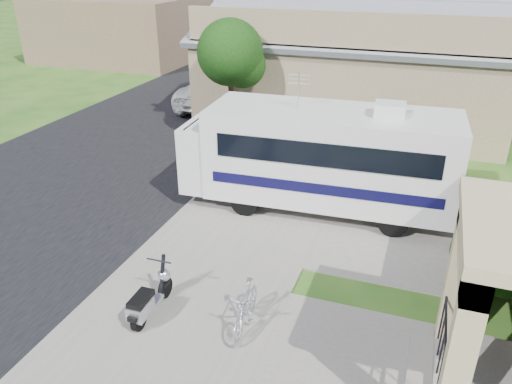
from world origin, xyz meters
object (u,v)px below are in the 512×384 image
(bicycle, at_px, (246,310))
(garden_hose, at_px, (424,348))
(pickup_truck, at_px, (220,89))
(van, at_px, (255,60))
(scooter, at_px, (149,299))
(motorhome, at_px, (320,155))
(shrub, at_px, (501,244))

(bicycle, distance_m, garden_hose, 3.36)
(pickup_truck, xyz_separation_m, van, (-0.60, 6.47, 0.14))
(scooter, relative_size, bicycle, 0.99)
(motorhome, xyz_separation_m, pickup_truck, (-6.78, 8.80, -0.82))
(bicycle, height_order, pickup_truck, pickup_truck)
(bicycle, relative_size, garden_hose, 3.77)
(shrub, bearing_deg, motorhome, 149.10)
(garden_hose, bearing_deg, scooter, -170.92)
(garden_hose, bearing_deg, motorhome, 122.57)
(scooter, bearing_deg, motorhome, 69.37)
(motorhome, bearing_deg, van, 112.80)
(bicycle, relative_size, van, 0.24)
(van, bearing_deg, motorhome, -72.02)
(bicycle, bearing_deg, garden_hose, 4.50)
(garden_hose, bearing_deg, shrub, 61.81)
(scooter, height_order, van, van)
(motorhome, bearing_deg, scooter, -112.40)
(motorhome, relative_size, van, 1.15)
(scooter, bearing_deg, garden_hose, 7.83)
(scooter, xyz_separation_m, pickup_truck, (-4.74, 14.59, 0.35))
(van, bearing_deg, bicycle, -78.54)
(garden_hose, bearing_deg, bicycle, -171.25)
(shrub, height_order, scooter, shrub)
(shrub, distance_m, van, 21.44)
(shrub, xyz_separation_m, garden_hose, (-1.24, -2.32, -1.13))
(scooter, relative_size, pickup_truck, 0.27)
(bicycle, bearing_deg, scooter, -174.59)
(van, xyz_separation_m, garden_hose, (10.55, -20.23, -0.85))
(motorhome, bearing_deg, bicycle, -94.34)
(pickup_truck, distance_m, van, 6.49)
(motorhome, relative_size, pickup_truck, 1.29)
(pickup_truck, bearing_deg, bicycle, 112.04)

